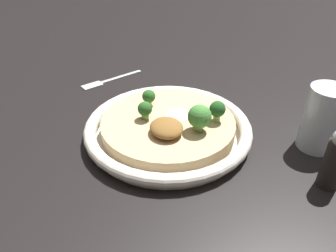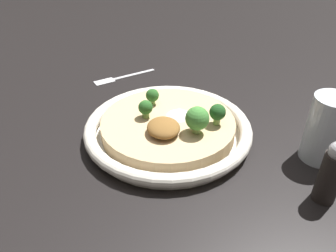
{
  "view_description": "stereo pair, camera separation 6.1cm",
  "coord_description": "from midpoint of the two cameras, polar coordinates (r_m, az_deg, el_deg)",
  "views": [
    {
      "loc": [
        -0.48,
        0.18,
        0.36
      ],
      "look_at": [
        0.0,
        0.0,
        0.02
      ],
      "focal_mm": 35.0,
      "sensor_mm": 36.0,
      "label": 1
    },
    {
      "loc": [
        -0.49,
        0.12,
        0.36
      ],
      "look_at": [
        0.0,
        0.0,
        0.02
      ],
      "focal_mm": 35.0,
      "sensor_mm": 36.0,
      "label": 2
    }
  ],
  "objects": [
    {
      "name": "drinking_glass",
      "position": [
        0.61,
        22.78,
        1.08
      ],
      "size": [
        0.07,
        0.07,
        0.12
      ],
      "color": "silver",
      "rests_on": "ground_plane"
    },
    {
      "name": "risotto_bowl",
      "position": [
        0.61,
        -2.85,
        -0.4
      ],
      "size": [
        0.31,
        0.31,
        0.04
      ],
      "color": "silver",
      "rests_on": "ground_plane"
    },
    {
      "name": "fork_utensil",
      "position": [
        0.84,
        -12.75,
        7.64
      ],
      "size": [
        0.07,
        0.16,
        0.0
      ],
      "rotation": [
        0.0,
        0.0,
        1.87
      ],
      "color": "#B7B7BC",
      "rests_on": "ground_plane"
    },
    {
      "name": "broccoli_front_left",
      "position": [
        0.59,
        5.68,
        2.73
      ],
      "size": [
        0.03,
        0.03,
        0.04
      ],
      "color": "#84A856",
      "rests_on": "risotto_bowl"
    },
    {
      "name": "crispy_onion_garnish",
      "position": [
        0.56,
        -3.39,
        -0.42
      ],
      "size": [
        0.06,
        0.06,
        0.02
      ],
      "color": "brown",
      "rests_on": "risotto_bowl"
    },
    {
      "name": "cheese_sprinkle",
      "position": [
        0.61,
        -1.15,
        2.48
      ],
      "size": [
        0.05,
        0.05,
        0.02
      ],
      "color": "white",
      "rests_on": "risotto_bowl"
    },
    {
      "name": "broccoli_left",
      "position": [
        0.56,
        2.43,
        1.5
      ],
      "size": [
        0.04,
        0.04,
        0.05
      ],
      "color": "#84A856",
      "rests_on": "risotto_bowl"
    },
    {
      "name": "pepper_shaker",
      "position": [
        0.53,
        24.31,
        -5.38
      ],
      "size": [
        0.03,
        0.03,
        0.1
      ],
      "color": "black",
      "rests_on": "ground_plane"
    },
    {
      "name": "broccoli_back",
      "position": [
        0.6,
        -6.95,
        2.78
      ],
      "size": [
        0.03,
        0.03,
        0.03
      ],
      "color": "#759E4C",
      "rests_on": "risotto_bowl"
    },
    {
      "name": "ground_plane",
      "position": [
        0.62,
        -2.8,
        -1.79
      ],
      "size": [
        6.0,
        6.0,
        0.0
      ],
      "primitive_type": "plane",
      "color": "black"
    },
    {
      "name": "broccoli_right",
      "position": [
        0.64,
        -6.09,
        5.01
      ],
      "size": [
        0.03,
        0.03,
        0.03
      ],
      "color": "#759E4C",
      "rests_on": "risotto_bowl"
    }
  ]
}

